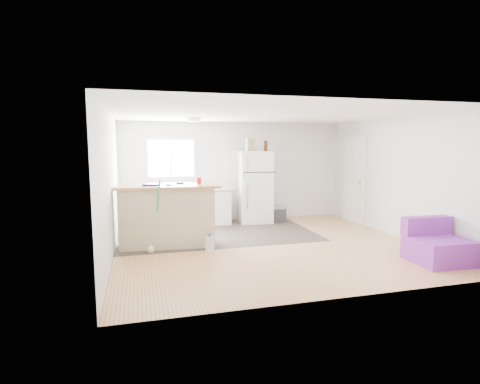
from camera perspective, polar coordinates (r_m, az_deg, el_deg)
name	(u,v)px	position (r m, az deg, el deg)	size (l,w,h in m)	color
room	(269,182)	(6.83, 4.46, 1.60)	(5.51, 5.01, 2.41)	#AA6E47
vinyl_zone	(217,233)	(8.03, -3.55, -6.20)	(4.05, 2.50, 0.00)	#2E2622
window	(171,158)	(8.93, -10.45, 5.09)	(1.18, 0.06, 0.98)	white
interior_door	(354,180)	(9.44, 16.99, 1.76)	(0.11, 0.92, 2.10)	white
ceiling_fixture	(193,120)	(7.70, -7.14, 10.85)	(0.30, 0.30, 0.07)	white
kitchen_cabinets	(191,207)	(8.81, -7.46, -2.25)	(1.88, 0.64, 1.10)	white
peninsula	(168,215)	(7.02, -10.97, -3.50)	(1.90, 0.85, 1.14)	beige
refrigerator	(255,187)	(9.00, 2.30, 0.79)	(0.82, 0.78, 1.71)	white
cooler	(275,213)	(9.16, 5.31, -3.28)	(0.53, 0.38, 0.39)	#2E2D30
purple_seat	(437,246)	(6.82, 27.79, -7.33)	(0.88, 0.83, 0.69)	purple
cleaner_jug	(210,244)	(6.65, -4.62, -7.85)	(0.17, 0.15, 0.32)	silver
mop	(153,239)	(6.74, -13.19, -7.02)	(0.27, 0.35, 1.28)	green
red_cup	(199,181)	(7.02, -6.26, 1.73)	(0.08, 0.08, 0.12)	red
blue_tray	(152,185)	(6.88, -13.32, 1.11)	(0.30, 0.22, 0.04)	#1618D0
tool_a	(180,183)	(7.07, -9.12, 1.35)	(0.14, 0.05, 0.03)	black
tool_b	(169,185)	(6.83, -10.80, 1.09)	(0.10, 0.04, 0.03)	black
cardboard_box	(250,145)	(8.85, 1.51, 7.21)	(0.20, 0.10, 0.30)	tan
bottle_left	(265,146)	(8.94, 3.89, 7.03)	(0.07, 0.07, 0.25)	#321509
bottle_right	(266,146)	(9.04, 4.01, 7.04)	(0.07, 0.07, 0.25)	#321509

